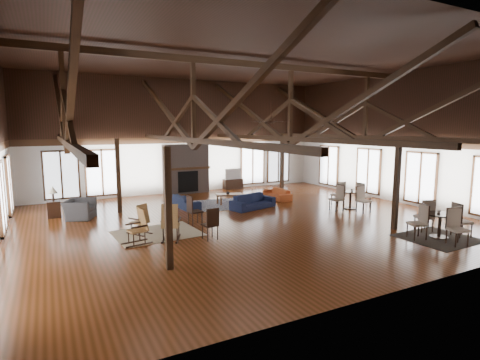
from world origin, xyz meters
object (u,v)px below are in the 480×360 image
sofa_orange (277,194)px  sofa_navy_left (186,202)px  coffee_table (229,195)px  cafe_table_near (440,221)px  sofa_navy_front (253,202)px  armchair (80,209)px  cafe_table_far (350,196)px  tv_console (233,184)px

sofa_orange → sofa_navy_left: bearing=-90.6°
coffee_table → cafe_table_near: (3.63, -7.91, 0.15)m
sofa_orange → coffee_table: 2.57m
sofa_orange → sofa_navy_front: bearing=-55.9°
sofa_navy_left → coffee_table: 2.06m
armchair → sofa_orange: bearing=-68.0°
sofa_orange → cafe_table_far: 3.67m
sofa_orange → cafe_table_far: size_ratio=0.85×
cafe_table_near → cafe_table_far: (0.55, 4.53, -0.01)m
sofa_navy_left → cafe_table_near: size_ratio=0.84×
cafe_table_near → cafe_table_far: size_ratio=1.04×
cafe_table_far → tv_console: 7.41m
cafe_table_near → cafe_table_far: 4.57m
sofa_navy_front → armchair: armchair is taller
sofa_navy_front → sofa_orange: bearing=16.2°
sofa_navy_left → cafe_table_near: cafe_table_near is taller
sofa_orange → cafe_table_near: size_ratio=0.82×
sofa_navy_front → sofa_orange: sofa_navy_front is taller
cafe_table_far → sofa_navy_left: bearing=150.5°
sofa_orange → tv_console: 3.85m
sofa_orange → armchair: size_ratio=1.55×
cafe_table_far → tv_console: (-2.15, 7.09, -0.26)m
sofa_navy_front → cafe_table_near: bearing=-79.6°
sofa_navy_left → cafe_table_near: (5.67, -8.06, 0.28)m
sofa_orange → armchair: 8.92m
cafe_table_near → tv_console: cafe_table_near is taller
coffee_table → tv_console: tv_console is taller
cafe_table_near → coffee_table: bearing=114.6°
armchair → tv_console: bearing=-43.4°
sofa_orange → tv_console: bearing=-169.6°
sofa_navy_left → armchair: 4.30m
sofa_navy_left → cafe_table_near: bearing=-149.0°
sofa_orange → cafe_table_near: 7.89m
cafe_table_near → sofa_navy_front: bearing=115.8°
sofa_navy_front → coffee_table: 1.47m
sofa_navy_left → tv_console: tv_console is taller
sofa_navy_front → cafe_table_far: 4.22m
sofa_navy_front → cafe_table_far: bearing=-43.6°
armchair → cafe_table_far: (10.53, -3.49, 0.17)m
armchair → cafe_table_near: (9.98, -8.03, 0.18)m
sofa_navy_left → sofa_navy_front: bearing=-125.6°
armchair → cafe_table_near: bearing=-105.4°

